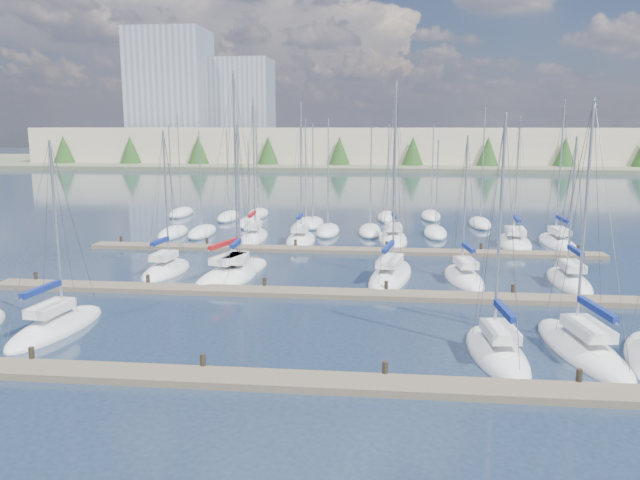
# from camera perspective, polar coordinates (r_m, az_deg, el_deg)

# --- Properties ---
(ground) EXTENTS (400.00, 400.00, 0.00)m
(ground) POSITION_cam_1_polar(r_m,az_deg,el_deg) (83.22, 3.41, 3.03)
(ground) COLOR #233146
(ground) RESTS_ON ground
(dock_near) EXTENTS (44.00, 1.93, 1.10)m
(dock_near) POSITION_cam_1_polar(r_m,az_deg,el_deg) (26.95, -2.81, -12.77)
(dock_near) COLOR #6B5E4C
(dock_near) RESTS_ON ground
(dock_mid) EXTENTS (44.00, 1.93, 1.10)m
(dock_mid) POSITION_cam_1_polar(r_m,az_deg,el_deg) (40.08, 0.31, -4.89)
(dock_mid) COLOR #6B5E4C
(dock_mid) RESTS_ON ground
(dock_far) EXTENTS (44.00, 1.93, 1.10)m
(dock_far) POSITION_cam_1_polar(r_m,az_deg,el_deg) (53.65, 1.84, -0.94)
(dock_far) COLOR #6B5E4C
(dock_far) RESTS_ON ground
(sailboat_r) EXTENTS (2.77, 8.48, 13.75)m
(sailboat_r) POSITION_cam_1_polar(r_m,az_deg,el_deg) (60.83, 20.88, -0.23)
(sailboat_r) COLOR white
(sailboat_r) RESTS_ON ground
(sailboat_k) EXTENTS (4.23, 10.01, 14.56)m
(sailboat_k) POSITION_cam_1_polar(r_m,az_deg,el_deg) (44.81, 6.47, -3.26)
(sailboat_k) COLOR white
(sailboat_k) RESTS_ON ground
(sailboat_f) EXTENTS (3.79, 9.21, 12.77)m
(sailboat_f) POSITION_cam_1_polar(r_m,az_deg,el_deg) (32.92, 22.83, -9.16)
(sailboat_f) COLOR white
(sailboat_f) RESTS_ON ground
(sailboat_j) EXTENTS (2.48, 6.78, 11.63)m
(sailboat_j) POSITION_cam_1_polar(r_m,az_deg,el_deg) (45.64, -7.43, -3.03)
(sailboat_j) COLOR white
(sailboat_j) RESTS_ON ground
(sailboat_h) EXTENTS (3.02, 6.61, 11.14)m
(sailboat_h) POSITION_cam_1_polar(r_m,az_deg,el_deg) (47.50, -13.89, -2.72)
(sailboat_h) COLOR white
(sailboat_h) RESTS_ON ground
(sailboat_q) EXTENTS (3.68, 8.67, 12.24)m
(sailboat_q) POSITION_cam_1_polar(r_m,az_deg,el_deg) (59.63, 17.33, -0.24)
(sailboat_q) COLOR white
(sailboat_q) RESTS_ON ground
(sailboat_n) EXTENTS (2.60, 7.78, 13.97)m
(sailboat_n) POSITION_cam_1_polar(r_m,az_deg,el_deg) (60.13, -6.04, 0.29)
(sailboat_n) COLOR white
(sailboat_n) RESTS_ON ground
(sailboat_m) EXTENTS (2.39, 7.56, 10.77)m
(sailboat_m) POSITION_cam_1_polar(r_m,az_deg,el_deg) (46.28, 21.81, -3.52)
(sailboat_m) COLOR white
(sailboat_m) RESTS_ON ground
(sailboat_i) EXTENTS (5.18, 9.79, 15.19)m
(sailboat_i) POSITION_cam_1_polar(r_m,az_deg,el_deg) (45.87, -7.98, -2.97)
(sailboat_i) COLOR white
(sailboat_i) RESTS_ON ground
(sailboat_p) EXTENTS (3.14, 8.18, 13.66)m
(sailboat_p) POSITION_cam_1_polar(r_m,az_deg,el_deg) (59.36, 6.67, 0.13)
(sailboat_p) COLOR white
(sailboat_p) RESTS_ON ground
(sailboat_e) EXTENTS (3.05, 7.65, 12.08)m
(sailboat_e) POSITION_cam_1_polar(r_m,az_deg,el_deg) (31.09, 15.86, -9.86)
(sailboat_e) COLOR white
(sailboat_e) RESTS_ON ground
(sailboat_o) EXTENTS (2.75, 7.24, 13.60)m
(sailboat_o) POSITION_cam_1_polar(r_m,az_deg,el_deg) (58.28, -1.77, 0.02)
(sailboat_o) COLOR white
(sailboat_o) RESTS_ON ground
(sailboat_b) EXTENTS (3.23, 7.85, 10.77)m
(sailboat_b) POSITION_cam_1_polar(r_m,az_deg,el_deg) (36.27, -22.97, -7.38)
(sailboat_b) COLOR white
(sailboat_b) RESTS_ON ground
(sailboat_l) EXTENTS (3.15, 7.16, 10.83)m
(sailboat_l) POSITION_cam_1_polar(r_m,az_deg,el_deg) (45.04, 13.02, -3.40)
(sailboat_l) COLOR white
(sailboat_l) RESTS_ON ground
(distant_boats) EXTENTS (36.93, 20.75, 13.30)m
(distant_boats) POSITION_cam_1_polar(r_m,az_deg,el_deg) (67.53, -0.95, 1.55)
(distant_boats) COLOR #9EA0A5
(distant_boats) RESTS_ON ground
(shoreline) EXTENTS (400.00, 60.00, 38.00)m
(shoreline) POSITION_cam_1_polar(r_m,az_deg,el_deg) (173.09, 0.46, 9.39)
(shoreline) COLOR #666B51
(shoreline) RESTS_ON ground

